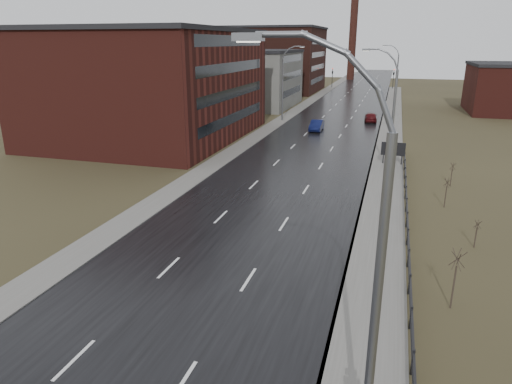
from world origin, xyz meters
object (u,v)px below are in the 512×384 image
Objects in this scene: streetlight_main at (364,291)px; car_far at (371,117)px; billboard at (393,150)px; car_near at (317,126)px.

car_far is (-2.97, 62.72, -5.30)m from streetlight_main.
streetlight_main is 36.70m from billboard.
billboard reaches higher than car_far.
billboard reaches higher than car_near.
car_near is at bearing 50.77° from car_far.
car_near is (-9.78, 52.89, -5.31)m from streetlight_main.
streetlight_main reaches higher than car_far.
car_near is at bearing 100.48° from streetlight_main.
car_near is 1.02× the size of car_far.
streetlight_main is at bearing -90.99° from billboard.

